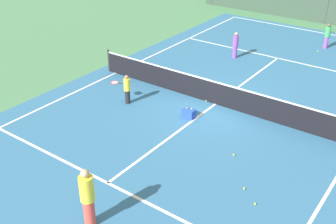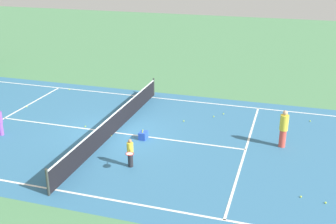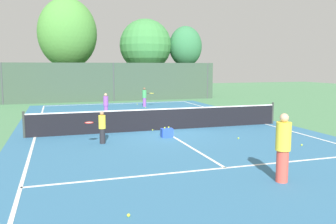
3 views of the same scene
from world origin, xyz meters
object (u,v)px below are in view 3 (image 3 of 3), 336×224
player_0 (145,97)px  tennis_ball_13 (156,123)px  player_3 (106,105)px  tennis_ball_5 (161,111)px  player_1 (102,127)px  tennis_ball_8 (137,104)px  tennis_ball_12 (238,138)px  tennis_ball_7 (302,145)px  player_2 (283,147)px  tennis_ball_10 (129,215)px  tennis_ball_4 (215,111)px  tennis_ball_0 (153,130)px  ball_crate (167,133)px  tennis_ball_3 (282,144)px  tennis_ball_9 (146,107)px

player_0 → tennis_ball_13: bearing=-99.6°
player_3 → tennis_ball_5: size_ratio=20.71×
player_1 → tennis_ball_8: bearing=71.6°
player_3 → tennis_ball_13: 4.06m
player_0 → tennis_ball_12: 12.33m
player_1 → tennis_ball_7: (7.01, -2.63, -0.62)m
player_1 → player_2: bearing=-57.0°
player_3 → tennis_ball_12: player_3 is taller
player_3 → tennis_ball_8: size_ratio=20.71×
tennis_ball_8 → tennis_ball_10: 20.14m
tennis_ball_10 → tennis_ball_13: same height
tennis_ball_4 → tennis_ball_13: size_ratio=1.00×
tennis_ball_0 → tennis_ball_4: size_ratio=1.00×
player_3 → tennis_ball_8: bearing=61.0°
player_2 → ball_crate: 6.47m
player_0 → tennis_ball_7: player_0 is taller
player_3 → tennis_ball_8: 6.49m
tennis_ball_3 → ball_crate: bearing=144.4°
tennis_ball_5 → tennis_ball_10: (-5.11, -15.07, 0.00)m
tennis_ball_3 → tennis_ball_5: same height
player_2 → ball_crate: player_2 is taller
player_2 → tennis_ball_5: size_ratio=26.78×
tennis_ball_9 → tennis_ball_12: size_ratio=1.00×
player_3 → tennis_ball_7: size_ratio=20.71×
player_3 → player_1: bearing=-99.0°
tennis_ball_8 → tennis_ball_13: (-1.06, -9.07, 0.00)m
tennis_ball_9 → tennis_ball_10: (-4.69, -17.41, 0.00)m
player_1 → tennis_ball_8: 13.54m
player_2 → player_3: size_ratio=1.29×
player_3 → ball_crate: (1.60, -6.74, -0.52)m
player_0 → tennis_ball_13: 7.83m
player_3 → ball_crate: player_3 is taller
tennis_ball_7 → tennis_ball_9: size_ratio=1.00×
tennis_ball_0 → tennis_ball_3: 5.77m
tennis_ball_9 → tennis_ball_4: bearing=-37.9°
tennis_ball_4 → tennis_ball_5: 3.59m
tennis_ball_7 → tennis_ball_9: 13.52m
tennis_ball_3 → tennis_ball_7: same height
tennis_ball_4 → tennis_ball_7: size_ratio=1.00×
player_3 → tennis_ball_0: size_ratio=20.71×
tennis_ball_9 → tennis_ball_13: bearing=-99.6°
player_2 → tennis_ball_0: player_2 is taller
tennis_ball_0 → tennis_ball_7: size_ratio=1.00×
player_0 → tennis_ball_9: size_ratio=20.99×
player_1 → tennis_ball_4: 11.26m
tennis_ball_9 → tennis_ball_10: size_ratio=1.00×
player_1 → player_3: player_3 is taller
player_0 → tennis_ball_8: player_0 is taller
tennis_ball_3 → tennis_ball_8: size_ratio=1.00×
tennis_ball_0 → tennis_ball_8: size_ratio=1.00×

